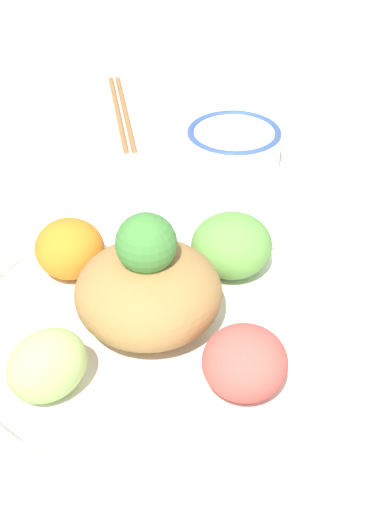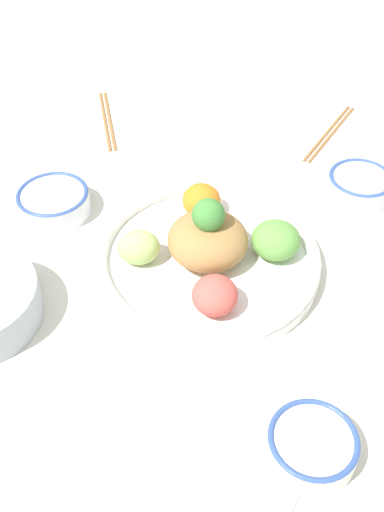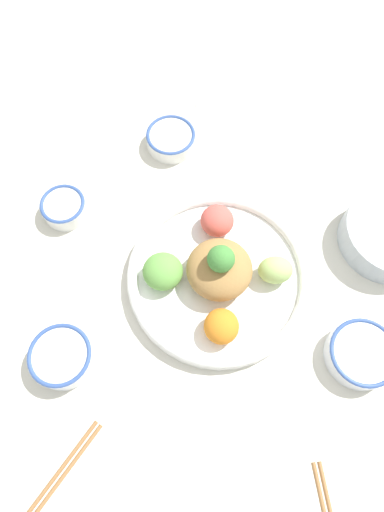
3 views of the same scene
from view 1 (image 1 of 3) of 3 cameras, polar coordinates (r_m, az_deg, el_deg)
ground_plane at (r=0.62m, az=-1.82°, el=-6.16°), size 2.40×2.40×0.00m
salad_platter at (r=0.60m, az=-3.26°, el=-4.78°), size 0.34×0.34×0.13m
rice_bowl_blue at (r=0.84m, az=3.36°, el=8.82°), size 0.11×0.11×0.05m
chopsticks_pair_far at (r=0.98m, az=-5.65°, el=11.50°), size 0.17×0.17×0.01m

